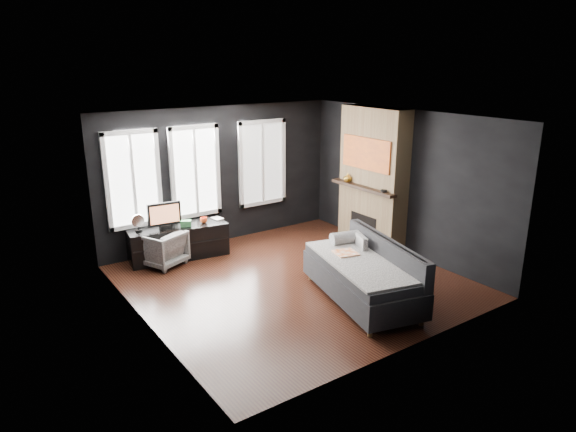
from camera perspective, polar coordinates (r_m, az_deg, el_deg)
floor at (r=8.61m, az=0.59°, el=-7.29°), size 5.00×5.00×0.00m
ceiling at (r=7.89m, az=0.66°, el=10.87°), size 5.00×5.00×0.00m
wall_back at (r=10.23m, az=-7.52°, el=4.49°), size 5.00×0.02×2.70m
wall_left at (r=7.07m, az=-16.17°, el=-1.79°), size 0.02×5.00×2.70m
wall_right at (r=9.76m, az=12.71°, el=3.61°), size 0.02×5.00×2.70m
windows at (r=9.83m, az=-10.01°, el=9.97°), size 4.00×0.16×1.76m
fireplace at (r=10.03m, az=9.42°, el=4.16°), size 0.70×1.62×2.70m
sofa at (r=7.87m, az=8.22°, el=-6.13°), size 1.60×2.41×0.95m
stripe_pillow at (r=8.29m, az=8.15°, el=-3.34°), size 0.21×0.36×0.35m
armchair at (r=9.42m, az=-13.77°, el=-3.31°), size 0.88×0.86×0.70m
media_console at (r=9.72m, az=-12.07°, el=-2.83°), size 1.85×0.80×0.62m
monitor at (r=9.46m, az=-13.59°, el=0.23°), size 0.62×0.18×0.55m
desk_fan at (r=9.45m, az=-16.33°, el=-0.72°), size 0.26×0.26×0.32m
mug at (r=9.68m, az=-9.35°, el=-0.39°), size 0.15×0.13×0.14m
book at (r=9.85m, az=-8.30°, el=0.23°), size 0.17×0.04×0.23m
storage_box at (r=9.57m, az=-11.29°, el=-0.81°), size 0.23×0.20×0.11m
mantel_vase at (r=10.19m, az=6.64°, el=4.27°), size 0.18×0.19×0.17m
mantel_clock at (r=9.50m, az=10.60°, el=2.75°), size 0.15×0.15×0.04m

